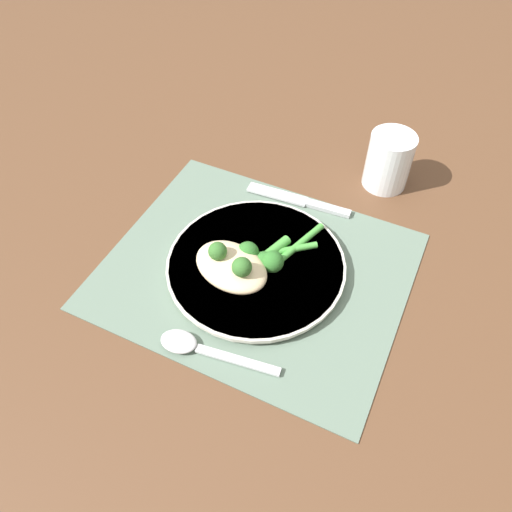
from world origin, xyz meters
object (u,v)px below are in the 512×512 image
object	(u,v)px
broccoli_stalk_rear	(248,267)
broccoli_stalk_left	(275,259)
water_glass	(389,161)
spoon	(191,345)
plate	(256,265)
knife	(300,201)
broccoli_stalk_front	(251,254)
chicken_fillet	(231,267)

from	to	relation	value
broccoli_stalk_rear	broccoli_stalk_left	xyz separation A→B (m)	(0.03, 0.03, 0.00)
broccoli_stalk_left	water_glass	size ratio (longest dim) A/B	1.30
broccoli_stalk_left	spoon	xyz separation A→B (m)	(-0.04, -0.16, -0.02)
broccoli_stalk_rear	water_glass	bearing A→B (deg)	-92.73
plate	water_glass	bearing A→B (deg)	66.95
broccoli_stalk_left	knife	xyz separation A→B (m)	(-0.02, 0.15, -0.02)
broccoli_stalk_rear	broccoli_stalk_front	size ratio (longest dim) A/B	1.00
chicken_fillet	knife	size ratio (longest dim) A/B	0.73
broccoli_stalk_front	knife	world-z (taller)	broccoli_stalk_front
broccoli_stalk_rear	spoon	world-z (taller)	broccoli_stalk_rear
plate	broccoli_stalk_rear	distance (m)	0.03
broccoli_stalk_front	knife	xyz separation A→B (m)	(0.01, 0.15, -0.02)
plate	broccoli_stalk_rear	size ratio (longest dim) A/B	2.41
spoon	water_glass	size ratio (longest dim) A/B	1.71
broccoli_stalk_front	spoon	xyz separation A→B (m)	(-0.01, -0.15, -0.02)
spoon	broccoli_stalk_front	bearing A→B (deg)	-11.39
plate	chicken_fillet	distance (m)	0.04
plate	broccoli_stalk_left	world-z (taller)	broccoli_stalk_left
plate	chicken_fillet	xyz separation A→B (m)	(-0.02, -0.03, 0.02)
plate	knife	bearing A→B (deg)	88.66
broccoli_stalk_left	broccoli_stalk_front	bearing A→B (deg)	28.84
chicken_fillet	broccoli_stalk_front	distance (m)	0.04
plate	knife	distance (m)	0.16
spoon	water_glass	bearing A→B (deg)	-25.11
plate	broccoli_stalk_left	xyz separation A→B (m)	(0.03, 0.01, 0.02)
plate	chicken_fillet	world-z (taller)	chicken_fillet
chicken_fillet	broccoli_stalk_front	bearing A→B (deg)	68.39
chicken_fillet	broccoli_stalk_left	bearing A→B (deg)	40.52
water_glass	broccoli_stalk_front	bearing A→B (deg)	-114.85
spoon	broccoli_stalk_left	bearing A→B (deg)	-23.05
broccoli_stalk_rear	water_glass	world-z (taller)	water_glass
plate	broccoli_stalk_front	world-z (taller)	broccoli_stalk_front
chicken_fillet	broccoli_stalk_rear	world-z (taller)	same
knife	spoon	xyz separation A→B (m)	(-0.02, -0.31, 0.00)
spoon	water_glass	xyz separation A→B (m)	(0.13, 0.42, 0.04)
broccoli_stalk_rear	water_glass	xyz separation A→B (m)	(0.12, 0.29, 0.02)
broccoli_stalk_front	plate	bearing A→B (deg)	-145.79
spoon	broccoli_stalk_rear	bearing A→B (deg)	-14.63
broccoli_stalk_rear	spoon	distance (m)	0.13
broccoli_stalk_rear	water_glass	size ratio (longest dim) A/B	1.13
plate	broccoli_stalk_front	distance (m)	0.02
plate	water_glass	xyz separation A→B (m)	(0.11, 0.26, 0.03)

